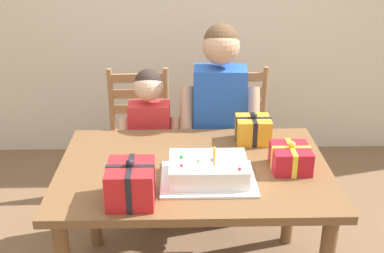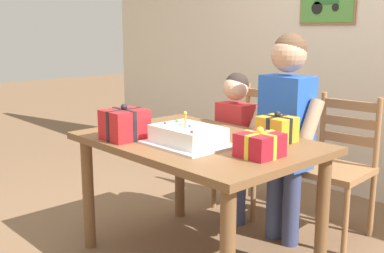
{
  "view_description": "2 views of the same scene",
  "coord_description": "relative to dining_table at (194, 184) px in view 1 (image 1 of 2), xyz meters",
  "views": [
    {
      "loc": [
        -0.06,
        -2.13,
        1.88
      ],
      "look_at": [
        -0.01,
        -0.02,
        0.96
      ],
      "focal_mm": 45.9,
      "sensor_mm": 36.0,
      "label": 1
    },
    {
      "loc": [
        1.91,
        -1.79,
        1.35
      ],
      "look_at": [
        -0.01,
        -0.03,
        0.81
      ],
      "focal_mm": 44.9,
      "sensor_mm": 36.0,
      "label": 2
    }
  ],
  "objects": [
    {
      "name": "gift_box_corner_small",
      "position": [
        0.47,
        -0.03,
        0.16
      ],
      "size": [
        0.19,
        0.2,
        0.15
      ],
      "color": "red",
      "rests_on": "dining_table"
    },
    {
      "name": "child_younger",
      "position": [
        -0.25,
        0.58,
        0.01
      ],
      "size": [
        0.38,
        0.22,
        1.05
      ],
      "color": "#38426B",
      "rests_on": "ground"
    },
    {
      "name": "gift_box_beside_cake",
      "position": [
        0.33,
        0.29,
        0.17
      ],
      "size": [
        0.19,
        0.17,
        0.17
      ],
      "color": "gold",
      "rests_on": "dining_table"
    },
    {
      "name": "chair_right",
      "position": [
        0.34,
        0.91,
        -0.17
      ],
      "size": [
        0.45,
        0.45,
        0.92
      ],
      "color": "#996B42",
      "rests_on": "ground"
    },
    {
      "name": "gift_box_red_large",
      "position": [
        -0.28,
        -0.3,
        0.19
      ],
      "size": [
        0.21,
        0.23,
        0.2
      ],
      "color": "red",
      "rests_on": "dining_table"
    },
    {
      "name": "dining_table",
      "position": [
        0.0,
        0.0,
        0.0
      ],
      "size": [
        1.33,
        0.91,
        0.73
      ],
      "color": "brown",
      "rests_on": "ground"
    },
    {
      "name": "birthday_cake",
      "position": [
        0.06,
        -0.13,
        0.15
      ],
      "size": [
        0.44,
        0.34,
        0.19
      ],
      "color": "silver",
      "rests_on": "dining_table"
    },
    {
      "name": "chair_left",
      "position": [
        -0.35,
        0.91,
        -0.17
      ],
      "size": [
        0.43,
        0.43,
        0.92
      ],
      "color": "#996B42",
      "rests_on": "ground"
    },
    {
      "name": "child_older",
      "position": [
        0.17,
        0.58,
        0.17
      ],
      "size": [
        0.49,
        0.28,
        1.32
      ],
      "color": "#38426B",
      "rests_on": "ground"
    }
  ]
}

